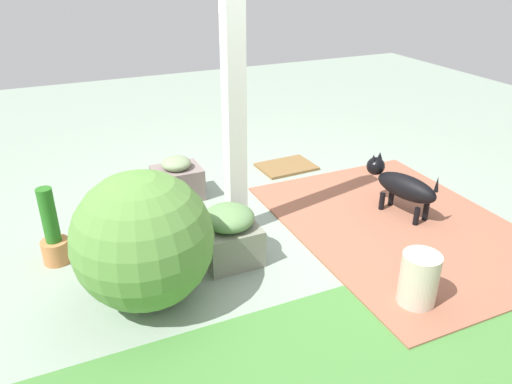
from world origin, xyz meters
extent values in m
plane|color=gray|center=(0.00, 0.00, 0.00)|extent=(12.00, 12.00, 0.00)
cube|color=#9D5F46|center=(-1.00, 0.49, 0.01)|extent=(1.80, 2.40, 0.02)
cube|color=white|center=(0.30, -0.05, 1.18)|extent=(0.15, 0.15, 2.37)
cube|color=gray|center=(0.58, -0.84, 0.15)|extent=(0.44, 0.35, 0.30)
ellipsoid|color=gray|center=(0.58, -0.84, 0.35)|extent=(0.28, 0.28, 0.12)
cube|color=gray|center=(0.52, 0.36, 0.15)|extent=(0.42, 0.42, 0.30)
ellipsoid|color=#618952|center=(0.52, 0.36, 0.37)|extent=(0.38, 0.38, 0.17)
sphere|color=#598C3E|center=(1.19, 0.57, 0.46)|extent=(0.92, 0.92, 0.92)
cylinder|color=#B15E3B|center=(0.94, -0.41, 0.10)|extent=(0.26, 0.26, 0.21)
ellipsoid|color=#335B2F|center=(0.94, -0.41, 0.32)|extent=(0.42, 0.42, 0.25)
cylinder|color=#C27945|center=(1.73, -0.16, 0.09)|extent=(0.21, 0.21, 0.18)
cylinder|color=#276A1E|center=(1.73, -0.16, 0.40)|extent=(0.11, 0.11, 0.43)
ellipsoid|color=black|center=(-1.14, 0.34, 0.28)|extent=(0.34, 0.62, 0.22)
sphere|color=black|center=(-1.05, 0.01, 0.37)|extent=(0.17, 0.17, 0.17)
cone|color=black|center=(-1.01, 0.02, 0.46)|extent=(0.05, 0.05, 0.07)
cone|color=black|center=(-1.10, 0.00, 0.46)|extent=(0.05, 0.05, 0.07)
cylinder|color=black|center=(-1.03, 0.19, 0.09)|extent=(0.05, 0.05, 0.18)
cylinder|color=black|center=(-1.16, 0.15, 0.09)|extent=(0.05, 0.05, 0.18)
cylinder|color=black|center=(-1.12, 0.54, 0.09)|extent=(0.05, 0.05, 0.18)
cylinder|color=black|center=(-1.26, 0.50, 0.09)|extent=(0.05, 0.05, 0.18)
cone|color=black|center=(-1.21, 0.61, 0.42)|extent=(0.04, 0.04, 0.14)
cylinder|color=beige|center=(-0.43, 1.36, 0.19)|extent=(0.25, 0.25, 0.38)
cube|color=brown|center=(-0.69, -1.04, 0.01)|extent=(0.61, 0.46, 0.03)
camera|label=1|loc=(1.64, 3.34, 2.14)|focal=34.63mm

